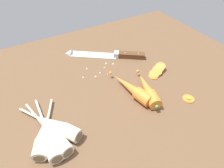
{
  "coord_description": "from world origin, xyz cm",
  "views": [
    {
      "loc": [
        -26.36,
        -48.13,
        48.79
      ],
      "look_at": [
        0.0,
        -2.0,
        1.5
      ],
      "focal_mm": 32.24,
      "sensor_mm": 36.0,
      "label": 1
    }
  ],
  "objects": [
    {
      "name": "whole_carrot",
      "position": [
        4.43,
        -8.45,
        2.1
      ],
      "size": [
        7.2,
        20.89,
        4.2
      ],
      "color": "orange",
      "rests_on": "ground_plane"
    },
    {
      "name": "parsnip_front",
      "position": [
        -22.61,
        -10.45,
        1.98
      ],
      "size": [
        13.93,
        20.39,
        4.0
      ],
      "color": "silver",
      "rests_on": "ground_plane"
    },
    {
      "name": "parsnip_mid_right",
      "position": [
        -26.86,
        -11.39,
        1.98
      ],
      "size": [
        11.07,
        20.08,
        4.0
      ],
      "color": "silver",
      "rests_on": "ground_plane"
    },
    {
      "name": "parsnip_mid_left",
      "position": [
        -24.78,
        -12.28,
        1.98
      ],
      "size": [
        7.87,
        23.61,
        4.0
      ],
      "color": "silver",
      "rests_on": "ground_plane"
    },
    {
      "name": "carrot_slice_stack",
      "position": [
        19.2,
        -3.56,
        0.96
      ],
      "size": [
        8.9,
        5.92,
        3.17
      ],
      "color": "orange",
      "rests_on": "ground_plane"
    },
    {
      "name": "chefs_knife",
      "position": [
        6.61,
        17.42,
        0.65
      ],
      "size": [
        30.1,
        23.07,
        4.18
      ],
      "color": "silver",
      "rests_on": "ground_plane"
    },
    {
      "name": "carrot_slice_stray_near",
      "position": [
        19.35,
        -19.97,
        0.36
      ],
      "size": [
        3.84,
        3.84,
        0.7
      ],
      "color": "orange",
      "rests_on": "ground_plane"
    },
    {
      "name": "parsnip_back",
      "position": [
        -25.77,
        -12.4,
        1.98
      ],
      "size": [
        4.21,
        23.86,
        4.0
      ],
      "color": "silver",
      "rests_on": "ground_plane"
    },
    {
      "name": "mince_crumbs",
      "position": [
        1.13,
        9.35,
        0.35
      ],
      "size": [
        14.9,
        7.54,
        0.79
      ],
      "color": "silver",
      "rests_on": "ground_plane"
    },
    {
      "name": "ground_plane",
      "position": [
        0.0,
        0.0,
        -2.0
      ],
      "size": [
        120.0,
        90.0,
        4.0
      ],
      "primitive_type": "cube",
      "color": "brown"
    },
    {
      "name": "carrot_slice_stray_mid",
      "position": [
        6.76,
        -13.45,
        0.36
      ],
      "size": [
        4.08,
        4.08,
        0.7
      ],
      "color": "orange",
      "rests_on": "ground_plane"
    },
    {
      "name": "whole_carrot_second",
      "position": [
        8.66,
        -11.39,
        2.1
      ],
      "size": [
        8.31,
        18.9,
        4.2
      ],
      "color": "orange",
      "rests_on": "ground_plane"
    }
  ]
}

